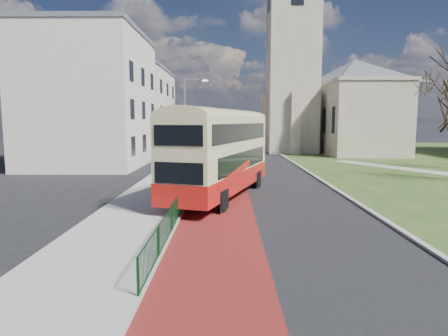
{
  "coord_description": "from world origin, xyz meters",
  "views": [
    {
      "loc": [
        -0.77,
        -17.3,
        4.39
      ],
      "look_at": [
        -0.94,
        2.87,
        2.0
      ],
      "focal_mm": 32.0,
      "sensor_mm": 36.0,
      "label": 1
    }
  ],
  "objects": [
    {
      "name": "kerb_west",
      "position": [
        -3.0,
        20.0,
        0.07
      ],
      "size": [
        0.25,
        120.0,
        0.13
      ],
      "primitive_type": "cube",
      "color": "#999993",
      "rests_on": "ground"
    },
    {
      "name": "road_carriageway",
      "position": [
        1.5,
        20.0,
        0.01
      ],
      "size": [
        9.0,
        120.0,
        0.01
      ],
      "primitive_type": "cube",
      "color": "black",
      "rests_on": "ground"
    },
    {
      "name": "gothic_church",
      "position": [
        12.56,
        38.0,
        13.13
      ],
      "size": [
        16.38,
        18.0,
        40.0
      ],
      "color": "gray",
      "rests_on": "ground"
    },
    {
      "name": "pedestrian_railing",
      "position": [
        -2.95,
        4.0,
        0.55
      ],
      "size": [
        0.07,
        24.0,
        1.12
      ],
      "color": "#0C3516",
      "rests_on": "ground"
    },
    {
      "name": "bus",
      "position": [
        -1.15,
        5.35,
        2.77
      ],
      "size": [
        6.03,
        11.88,
        4.85
      ],
      "rotation": [
        0.0,
        0.0,
        -0.3
      ],
      "color": "#AE1410",
      "rests_on": "ground"
    },
    {
      "name": "pavement_west",
      "position": [
        -5.0,
        20.0,
        0.06
      ],
      "size": [
        4.0,
        120.0,
        0.12
      ],
      "primitive_type": "cube",
      "color": "gray",
      "rests_on": "ground"
    },
    {
      "name": "streetlamp",
      "position": [
        -4.35,
        18.0,
        4.59
      ],
      "size": [
        2.13,
        0.18,
        8.0
      ],
      "color": "gray",
      "rests_on": "pavement_west"
    },
    {
      "name": "kerb_east",
      "position": [
        6.1,
        22.0,
        0.07
      ],
      "size": [
        0.25,
        80.0,
        0.13
      ],
      "primitive_type": "cube",
      "color": "#999993",
      "rests_on": "ground"
    },
    {
      "name": "street_block_near",
      "position": [
        -14.0,
        22.0,
        6.51
      ],
      "size": [
        10.3,
        14.3,
        13.0
      ],
      "color": "beige",
      "rests_on": "ground"
    },
    {
      "name": "street_block_far",
      "position": [
        -14.0,
        38.0,
        5.76
      ],
      "size": [
        10.3,
        16.3,
        11.5
      ],
      "color": "#BDB5A0",
      "rests_on": "ground"
    },
    {
      "name": "bus_lane",
      "position": [
        -1.2,
        20.0,
        0.01
      ],
      "size": [
        3.4,
        120.0,
        0.01
      ],
      "primitive_type": "cube",
      "color": "#591414",
      "rests_on": "ground"
    },
    {
      "name": "ground",
      "position": [
        0.0,
        0.0,
        0.0
      ],
      "size": [
        160.0,
        160.0,
        0.0
      ],
      "primitive_type": "plane",
      "color": "black",
      "rests_on": "ground"
    }
  ]
}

